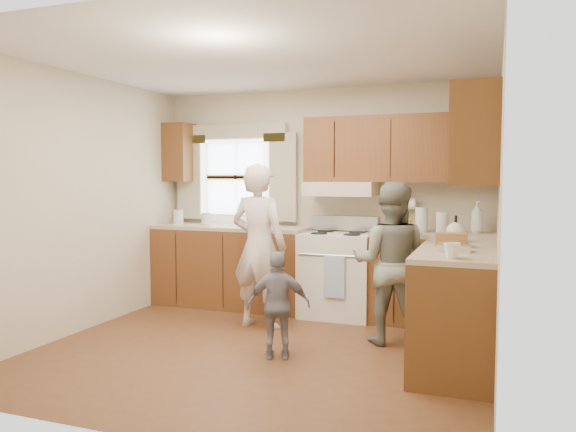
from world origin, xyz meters
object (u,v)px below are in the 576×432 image
at_px(woman_right, 390,263).
at_px(child, 279,305).
at_px(stove, 338,273).
at_px(woman_left, 259,246).

distance_m(woman_right, child, 1.14).
height_order(stove, child, stove).
bearing_deg(child, woman_left, -78.31).
bearing_deg(woman_right, woman_left, -5.87).
xyz_separation_m(woman_left, woman_right, (1.32, -0.07, -0.09)).
distance_m(woman_left, child, 1.06).
bearing_deg(woman_right, child, 41.33).
bearing_deg(stove, woman_right, -48.83).
xyz_separation_m(woman_left, child, (0.53, -0.83, -0.37)).
height_order(stove, woman_left, woman_left).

